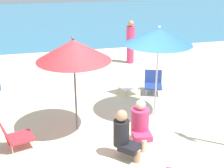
# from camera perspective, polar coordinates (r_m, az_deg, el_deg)

# --- Properties ---
(ground_plane) EXTENTS (40.00, 40.00, 0.00)m
(ground_plane) POSITION_cam_1_polar(r_m,az_deg,el_deg) (6.54, -1.34, -9.74)
(ground_plane) COLOR beige
(sea_water) EXTENTS (40.00, 16.00, 0.01)m
(sea_water) POSITION_cam_1_polar(r_m,az_deg,el_deg) (20.64, -10.27, 11.85)
(sea_water) COLOR teal
(sea_water) RESTS_ON ground_plane
(umbrella_red) EXTENTS (1.50, 1.50, 2.06)m
(umbrella_red) POSITION_cam_1_polar(r_m,az_deg,el_deg) (6.14, -7.12, 6.19)
(umbrella_red) COLOR #4C4C51
(umbrella_red) RESTS_ON ground_plane
(umbrella_blue) EXTENTS (1.50, 1.50, 2.12)m
(umbrella_blue) POSITION_cam_1_polar(r_m,az_deg,el_deg) (6.88, 8.62, 8.65)
(umbrella_blue) COLOR silver
(umbrella_blue) RESTS_ON ground_plane
(beach_chair_a) EXTENTS (0.65, 0.64, 0.59)m
(beach_chair_a) POSITION_cam_1_polar(r_m,az_deg,el_deg) (8.47, 2.72, 0.25)
(beach_chair_a) COLOR white
(beach_chair_a) RESTS_ON ground_plane
(beach_chair_b) EXTENTS (0.64, 0.71, 0.59)m
(beach_chair_b) POSITION_cam_1_polar(r_m,az_deg,el_deg) (8.63, 7.60, 0.37)
(beach_chair_b) COLOR navy
(beach_chair_b) RESTS_ON ground_plane
(beach_chair_c) EXTENTS (0.69, 0.61, 0.57)m
(beach_chair_c) POSITION_cam_1_polar(r_m,az_deg,el_deg) (6.33, -17.66, -9.07)
(beach_chair_c) COLOR red
(beach_chair_c) RESTS_ON ground_plane
(person_a) EXTENTS (0.30, 0.30, 1.53)m
(person_a) POSITION_cam_1_polar(r_m,az_deg,el_deg) (11.00, 3.43, 7.78)
(person_a) COLOR #DB3866
(person_a) RESTS_ON ground_plane
(person_c) EXTENTS (0.38, 0.58, 0.93)m
(person_c) POSITION_cam_1_polar(r_m,az_deg,el_deg) (6.13, 5.28, -7.08)
(person_c) COLOR #DB3866
(person_c) RESTS_ON ground_plane
(person_d) EXTENTS (0.50, 0.51, 0.95)m
(person_d) POSITION_cam_1_polar(r_m,az_deg,el_deg) (5.70, 2.17, -9.25)
(person_d) COLOR black
(person_d) RESTS_ON ground_plane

